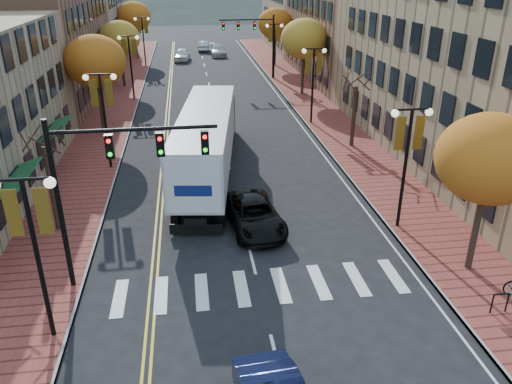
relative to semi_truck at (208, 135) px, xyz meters
name	(u,v)px	position (x,y,z in m)	size (l,w,h in m)	color
ground	(267,318)	(1.31, -14.45, -2.50)	(200.00, 200.00, 0.00)	black
sidewalk_left	(117,104)	(-7.69, 18.05, -2.42)	(4.00, 85.00, 0.15)	brown
sidewalk_right	(305,98)	(10.31, 18.05, -2.42)	(4.00, 85.00, 0.15)	brown
building_left_mid	(26,40)	(-15.69, 21.55, 3.00)	(12.00, 24.00, 11.00)	brown
building_left_far	(77,22)	(-15.69, 46.55, 2.25)	(12.00, 26.00, 9.50)	#9E8966
building_right_mid	(370,32)	(19.81, 27.55, 2.50)	(15.00, 24.00, 10.00)	brown
building_right_far	(321,11)	(19.81, 49.55, 3.00)	(15.00, 20.00, 11.00)	#9E8966
tree_left_a	(52,189)	(-7.69, -6.45, -0.25)	(0.28, 0.28, 4.20)	#382619
tree_left_b	(95,61)	(-7.69, 9.55, 2.95)	(4.48, 4.48, 7.21)	#382619
tree_left_c	(119,38)	(-7.69, 25.55, 2.56)	(4.16, 4.16, 6.69)	#382619
tree_left_d	(134,17)	(-7.69, 43.55, 3.11)	(4.61, 4.61, 7.42)	#382619
tree_right_a	(490,159)	(10.31, -12.45, 2.56)	(4.16, 4.16, 6.69)	#382619
tree_right_b	(354,117)	(10.31, 3.55, -0.25)	(0.28, 0.28, 4.20)	#382619
tree_right_c	(304,39)	(10.31, 19.55, 2.95)	(4.48, 4.48, 7.21)	#382619
tree_right_d	(275,23)	(10.31, 35.55, 2.79)	(4.35, 4.35, 7.00)	#382619
lamp_left_a	(32,230)	(-6.19, -14.45, 1.80)	(1.96, 0.36, 6.05)	black
lamp_left_b	(103,103)	(-6.19, 1.55, 1.80)	(1.96, 0.36, 6.05)	black
lamp_left_c	(130,55)	(-6.19, 19.55, 1.80)	(1.96, 0.36, 6.05)	black
lamp_left_d	(143,32)	(-6.19, 37.55, 1.80)	(1.96, 0.36, 6.05)	black
lamp_right_a	(408,146)	(8.81, -8.45, 1.80)	(1.96, 0.36, 6.05)	black
lamp_right_b	(313,71)	(8.81, 9.55, 1.80)	(1.96, 0.36, 6.05)	black
lamp_right_c	(274,40)	(8.81, 27.55, 1.80)	(1.96, 0.36, 6.05)	black
traffic_mast_near	(108,172)	(-4.17, -11.46, 2.43)	(6.10, 0.35, 7.00)	black
traffic_mast_far	(256,35)	(6.78, 27.54, 2.43)	(6.10, 0.34, 7.00)	black
semi_truck	(208,135)	(0.00, 0.00, 0.00)	(4.95, 17.29, 4.27)	black
black_suv	(254,215)	(1.81, -7.44, -1.78)	(2.36, 5.13, 1.42)	black
car_far_white	(182,55)	(-1.50, 41.27, -1.70)	(1.89, 4.70, 1.60)	white
car_far_silver	(218,50)	(3.60, 44.65, -1.74)	(2.13, 5.23, 1.52)	#A6A7AE
car_far_oncoming	(204,46)	(1.81, 49.55, -1.76)	(1.55, 4.44, 1.46)	#B0B0B8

